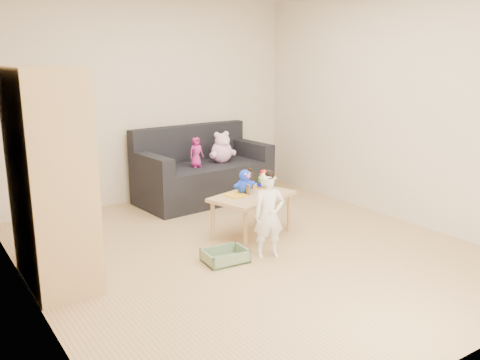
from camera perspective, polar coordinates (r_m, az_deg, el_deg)
room at (r=4.71m, az=1.19°, el=7.01°), size 4.50×4.50×4.50m
wardrobe at (r=4.40m, az=-20.58°, el=0.19°), size 0.49×0.99×1.78m
sofa at (r=6.68m, az=-4.05°, el=-0.23°), size 1.79×1.00×0.48m
play_table at (r=5.34m, az=1.36°, el=-3.99°), size 0.97×0.76×0.45m
storage_bin at (r=4.74m, az=-1.68°, el=-8.49°), size 0.41×0.32×0.12m
toddler at (r=4.76m, az=3.27°, el=-4.09°), size 0.34×0.28×0.80m
pink_bear at (r=6.69m, az=-2.08°, el=3.45°), size 0.33×0.30×0.34m
doll at (r=6.42m, az=-4.93°, el=3.10°), size 0.20×0.14×0.37m
ring_stacker at (r=5.55m, az=2.75°, el=-0.08°), size 0.17×0.17×0.19m
brown_bottle at (r=5.50m, az=1.07°, el=-0.00°), size 0.08×0.08×0.22m
blue_plush at (r=5.30m, az=0.49°, el=-0.13°), size 0.25×0.21×0.26m
wooden_figure at (r=5.25m, az=0.93°, el=-1.09°), size 0.05×0.05×0.12m
yellow_book at (r=5.24m, az=-0.45°, el=-1.70°), size 0.20×0.20×0.01m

